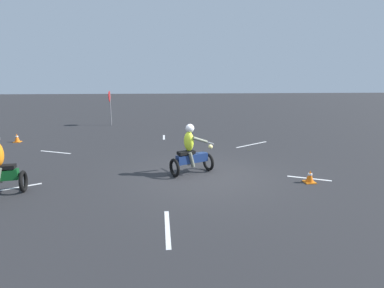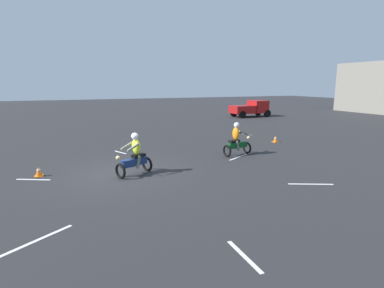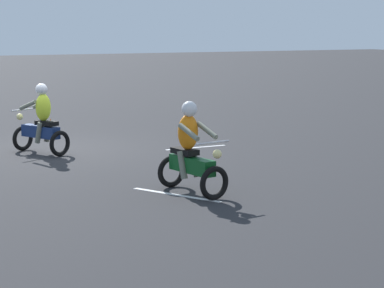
{
  "view_description": "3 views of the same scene",
  "coord_description": "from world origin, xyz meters",
  "px_view_note": "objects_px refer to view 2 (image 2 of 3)",
  "views": [
    {
      "loc": [
        -9.02,
        1.31,
        3.03
      ],
      "look_at": [
        0.38,
        0.4,
        1.0
      ],
      "focal_mm": 28.0,
      "sensor_mm": 36.0,
      "label": 1
    },
    {
      "loc": [
        11.63,
        -1.86,
        3.5
      ],
      "look_at": [
        -0.26,
        3.11,
        0.9
      ],
      "focal_mm": 28.0,
      "sensor_mm": 36.0,
      "label": 2
    },
    {
      "loc": [
        4.95,
        17.57,
        2.97
      ],
      "look_at": [
        -0.9,
        5.82,
        0.9
      ],
      "focal_mm": 70.0,
      "sensor_mm": 36.0,
      "label": 3
    }
  ],
  "objects_px": {
    "motorcycle_rider_foreground": "(135,157)",
    "traffic_cone_near_right": "(39,172)",
    "motorcycle_rider_background": "(237,141)",
    "traffic_cone_near_left": "(275,139)",
    "pickup_truck": "(251,108)"
  },
  "relations": [
    {
      "from": "motorcycle_rider_foreground",
      "to": "traffic_cone_near_right",
      "type": "bearing_deg",
      "value": 44.87
    },
    {
      "from": "motorcycle_rider_background",
      "to": "traffic_cone_near_left",
      "type": "height_order",
      "value": "motorcycle_rider_background"
    },
    {
      "from": "motorcycle_rider_foreground",
      "to": "motorcycle_rider_background",
      "type": "xyz_separation_m",
      "value": [
        -1.26,
        5.35,
        0.0
      ]
    },
    {
      "from": "pickup_truck",
      "to": "motorcycle_rider_foreground",
      "type": "bearing_deg",
      "value": -44.58
    },
    {
      "from": "traffic_cone_near_left",
      "to": "motorcycle_rider_foreground",
      "type": "bearing_deg",
      "value": -70.48
    },
    {
      "from": "motorcycle_rider_background",
      "to": "traffic_cone_near_right",
      "type": "xyz_separation_m",
      "value": [
        0.06,
        -8.82,
        -0.54
      ]
    },
    {
      "from": "pickup_truck",
      "to": "traffic_cone_near_right",
      "type": "relative_size",
      "value": 10.74
    },
    {
      "from": "pickup_truck",
      "to": "traffic_cone_near_right",
      "type": "height_order",
      "value": "pickup_truck"
    },
    {
      "from": "motorcycle_rider_foreground",
      "to": "motorcycle_rider_background",
      "type": "bearing_deg",
      "value": -102.79
    },
    {
      "from": "motorcycle_rider_foreground",
      "to": "traffic_cone_near_right",
      "type": "relative_size",
      "value": 4.3
    },
    {
      "from": "motorcycle_rider_background",
      "to": "motorcycle_rider_foreground",
      "type": "bearing_deg",
      "value": -86.4
    },
    {
      "from": "pickup_truck",
      "to": "traffic_cone_near_right",
      "type": "xyz_separation_m",
      "value": [
        14.78,
        -19.4,
        -0.74
      ]
    },
    {
      "from": "motorcycle_rider_background",
      "to": "traffic_cone_near_left",
      "type": "bearing_deg",
      "value": 107.59
    },
    {
      "from": "motorcycle_rider_background",
      "to": "pickup_truck",
      "type": "height_order",
      "value": "pickup_truck"
    },
    {
      "from": "motorcycle_rider_background",
      "to": "traffic_cone_near_left",
      "type": "distance_m",
      "value": 4.48
    }
  ]
}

